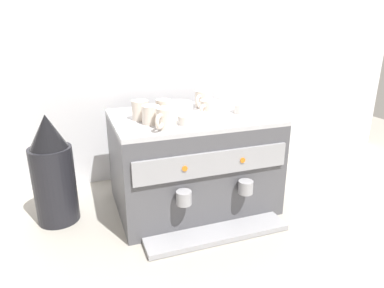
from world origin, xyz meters
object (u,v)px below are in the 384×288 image
(ceramic_cup_3, at_px, (141,110))
(coffee_grinder, at_px, (53,173))
(ceramic_bowl_0, at_px, (194,119))
(ceramic_cup_4, at_px, (208,108))
(ceramic_cup_0, at_px, (203,99))
(ceramic_cup_2, at_px, (166,118))
(espresso_machine, at_px, (192,161))
(ceramic_cup_1, at_px, (152,115))
(milk_pitcher, at_px, (273,174))
(ceramic_cup_5, at_px, (164,109))
(ceramic_bowl_1, at_px, (246,108))
(ceramic_bowl_2, at_px, (179,108))

(ceramic_cup_3, distance_m, coffee_grinder, 0.42)
(ceramic_bowl_0, bearing_deg, ceramic_cup_4, 44.08)
(ceramic_cup_0, relative_size, ceramic_cup_2, 0.98)
(espresso_machine, relative_size, ceramic_cup_4, 6.75)
(ceramic_cup_0, height_order, ceramic_cup_2, same)
(ceramic_cup_1, relative_size, milk_pitcher, 0.77)
(ceramic_cup_0, relative_size, coffee_grinder, 0.22)
(ceramic_cup_5, bearing_deg, milk_pitcher, 3.73)
(ceramic_cup_1, relative_size, ceramic_cup_3, 1.14)
(ceramic_cup_5, distance_m, ceramic_bowl_1, 0.35)
(ceramic_cup_0, bearing_deg, ceramic_bowl_1, -49.78)
(espresso_machine, bearing_deg, coffee_grinder, 174.25)
(ceramic_cup_1, bearing_deg, milk_pitcher, 8.22)
(ceramic_cup_0, bearing_deg, ceramic_cup_5, -148.30)
(milk_pitcher, bearing_deg, ceramic_bowl_2, 175.22)
(ceramic_cup_2, bearing_deg, ceramic_bowl_0, 12.37)
(ceramic_cup_5, relative_size, ceramic_bowl_2, 0.84)
(ceramic_cup_0, bearing_deg, milk_pitcher, -16.16)
(ceramic_bowl_2, distance_m, coffee_grinder, 0.56)
(ceramic_cup_1, relative_size, ceramic_cup_4, 1.07)
(ceramic_bowl_1, bearing_deg, ceramic_bowl_0, -162.46)
(ceramic_cup_1, distance_m, ceramic_bowl_1, 0.41)
(ceramic_cup_4, height_order, ceramic_bowl_0, ceramic_cup_4)
(ceramic_cup_0, bearing_deg, ceramic_bowl_2, -155.98)
(espresso_machine, height_order, ceramic_cup_2, ceramic_cup_2)
(ceramic_cup_3, relative_size, ceramic_cup_5, 0.95)
(ceramic_bowl_2, bearing_deg, ceramic_cup_1, -139.06)
(ceramic_cup_2, distance_m, coffee_grinder, 0.51)
(ceramic_cup_2, height_order, ceramic_cup_5, same)
(espresso_machine, height_order, ceramic_bowl_1, ceramic_bowl_1)
(ceramic_bowl_1, bearing_deg, ceramic_cup_4, 175.55)
(ceramic_cup_5, relative_size, milk_pitcher, 0.71)
(ceramic_cup_1, bearing_deg, ceramic_bowl_2, 40.94)
(ceramic_cup_0, relative_size, ceramic_bowl_1, 0.96)
(ceramic_bowl_1, bearing_deg, ceramic_cup_3, 173.79)
(ceramic_cup_5, relative_size, ceramic_bowl_1, 0.95)
(ceramic_bowl_1, relative_size, ceramic_bowl_2, 0.88)
(ceramic_bowl_0, bearing_deg, coffee_grinder, 161.39)
(ceramic_cup_3, bearing_deg, ceramic_bowl_2, 16.20)
(ceramic_cup_3, relative_size, ceramic_bowl_1, 0.90)
(ceramic_bowl_1, bearing_deg, ceramic_cup_1, -175.84)
(ceramic_bowl_0, distance_m, milk_pitcher, 0.60)
(ceramic_cup_3, height_order, ceramic_bowl_2, ceramic_cup_3)
(ceramic_cup_3, distance_m, ceramic_cup_4, 0.27)
(ceramic_cup_5, height_order, ceramic_bowl_0, ceramic_cup_5)
(ceramic_cup_1, relative_size, ceramic_cup_5, 1.08)
(espresso_machine, bearing_deg, ceramic_cup_3, 177.11)
(ceramic_bowl_2, bearing_deg, ceramic_cup_0, 24.02)
(ceramic_bowl_1, relative_size, coffee_grinder, 0.23)
(ceramic_cup_3, distance_m, milk_pitcher, 0.74)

